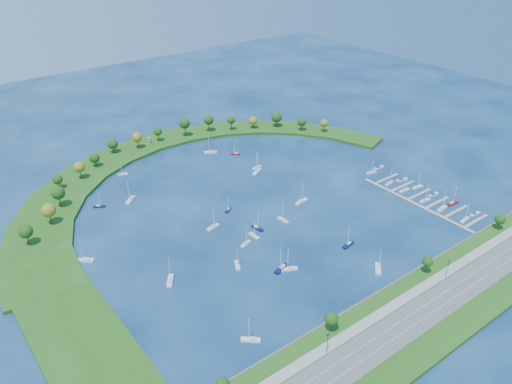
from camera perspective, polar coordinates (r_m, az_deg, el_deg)
ground at (r=313.68m, az=-0.18°, el=-1.26°), size 700.00×700.00×0.00m
south_shoreline at (r=245.17m, az=17.83°, el=-12.72°), size 420.00×43.10×11.60m
breakwater at (r=329.56m, az=-11.78°, el=-0.13°), size 286.74×247.64×2.00m
breakwater_trees at (r=369.33m, az=-10.12°, el=5.00°), size 239.77×90.06×14.88m
harbor_tower at (r=396.99m, az=-11.82°, el=5.65°), size 2.60×2.60×4.63m
dock_system at (r=332.57m, az=18.20°, el=-0.90°), size 24.28×82.00×1.60m
moored_boat_0 at (r=290.63m, az=-4.83°, el=-3.88°), size 9.00×4.44×12.74m
moored_boat_1 at (r=288.89m, az=0.14°, el=-4.00°), size 3.52×8.27×11.78m
moored_boat_2 at (r=358.26m, az=-14.61°, el=2.00°), size 6.93×3.52×9.82m
moored_boat_3 at (r=323.60m, az=-17.09°, el=-1.49°), size 6.94×5.12×10.14m
moored_boat_4 at (r=222.71m, az=-0.58°, el=-16.10°), size 7.78×7.38×12.33m
moored_boat_5 at (r=325.13m, az=-13.84°, el=-0.82°), size 9.13×8.20×14.14m
moored_boat_6 at (r=296.48m, az=3.05°, el=-3.09°), size 2.39×7.85×11.46m
moored_boat_7 at (r=306.12m, az=-3.11°, el=-1.96°), size 6.43×5.11×9.56m
moored_boat_8 at (r=282.64m, az=-0.24°, el=-4.84°), size 2.56×7.64×11.07m
moored_boat_9 at (r=259.10m, az=2.85°, el=-8.47°), size 9.79×5.14×13.86m
moored_boat_10 at (r=276.29m, az=-1.16°, el=-5.74°), size 7.60×4.61×10.82m
moored_boat_11 at (r=261.25m, az=-2.11°, el=-8.10°), size 5.67×8.09×11.71m
moored_boat_12 at (r=379.63m, az=-5.10°, el=4.49°), size 9.41×7.42×13.96m
moored_boat_13 at (r=254.66m, az=-9.56°, el=-9.69°), size 7.56×9.26×13.88m
moored_boat_14 at (r=278.41m, az=-18.55°, el=-7.19°), size 9.01×7.80×13.76m
moored_boat_15 at (r=259.06m, az=3.71°, el=-8.51°), size 8.83×6.00×12.71m
moored_boat_16 at (r=279.90m, az=10.25°, el=-5.75°), size 8.43×3.81×11.97m
moored_boat_17 at (r=265.86m, az=13.47°, el=-8.26°), size 8.68×8.35×13.84m
moored_boat_18 at (r=376.14m, az=-2.33°, el=4.33°), size 6.06×6.78×10.48m
moored_boat_19 at (r=355.45m, az=0.10°, el=2.80°), size 7.90×3.04×11.33m
moored_boat_20 at (r=315.22m, az=5.08°, el=-1.02°), size 9.82×4.28×13.96m
moored_boat_21 at (r=349.53m, az=0.12°, el=2.33°), size 9.98×7.25×14.54m
docked_boat_0 at (r=320.15m, az=22.29°, el=-2.84°), size 8.29×3.27×11.86m
docked_boat_1 at (r=328.56m, az=23.23°, el=-2.26°), size 7.67×2.59×1.54m
docked_boat_2 at (r=326.56m, az=20.05°, el=-1.71°), size 9.16×3.75×13.07m
docked_boat_3 at (r=334.61m, az=21.07°, el=-1.14°), size 8.69×2.99×12.55m
docked_boat_4 at (r=332.15m, az=18.33°, el=-0.86°), size 7.98×2.90×11.48m
docked_boat_5 at (r=340.80m, az=19.18°, el=-0.26°), size 8.07×2.41×1.64m
docked_boat_6 at (r=339.82m, az=16.21°, el=0.21°), size 8.35×2.51×12.21m
docked_boat_7 at (r=346.41m, az=17.58°, el=0.57°), size 8.29×3.12×11.90m
docked_boat_8 at (r=346.08m, az=14.65°, el=0.99°), size 7.90×3.31×11.26m
docked_boat_9 at (r=352.87m, az=15.95°, el=1.32°), size 8.47×3.59×1.67m
docked_boat_10 at (r=357.38m, az=12.75°, el=2.18°), size 7.98×3.34×11.37m
docked_boat_11 at (r=365.62m, az=13.54°, el=2.68°), size 8.37×2.53×1.70m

